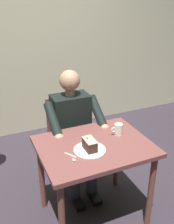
{
  "coord_description": "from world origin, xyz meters",
  "views": [
    {
      "loc": [
        0.78,
        1.62,
        1.87
      ],
      "look_at": [
        0.02,
        -0.1,
        1.01
      ],
      "focal_mm": 41.62,
      "sensor_mm": 36.0,
      "label": 1
    }
  ],
  "objects_px": {
    "chair": "(68,135)",
    "dessert_spoon": "(72,158)",
    "dining_table": "(94,156)",
    "cake_slice": "(90,144)",
    "seated_person": "(74,131)",
    "coffee_cup": "(118,129)"
  },
  "relations": [
    {
      "from": "dessert_spoon",
      "to": "dining_table",
      "type": "bearing_deg",
      "value": -155.12
    },
    {
      "from": "chair",
      "to": "dessert_spoon",
      "type": "distance_m",
      "value": 0.82
    },
    {
      "from": "dessert_spoon",
      "to": "coffee_cup",
      "type": "bearing_deg",
      "value": -160.19
    },
    {
      "from": "seated_person",
      "to": "cake_slice",
      "type": "height_order",
      "value": "seated_person"
    },
    {
      "from": "coffee_cup",
      "to": "dining_table",
      "type": "bearing_deg",
      "value": 14.94
    },
    {
      "from": "dining_table",
      "to": "chair",
      "type": "xyz_separation_m",
      "value": [
        0.0,
        -0.64,
        -0.14
      ]
    },
    {
      "from": "seated_person",
      "to": "dessert_spoon",
      "type": "height_order",
      "value": "seated_person"
    },
    {
      "from": "dining_table",
      "to": "cake_slice",
      "type": "xyz_separation_m",
      "value": [
        0.07,
        0.07,
        0.16
      ]
    },
    {
      "from": "dining_table",
      "to": "cake_slice",
      "type": "height_order",
      "value": "cake_slice"
    },
    {
      "from": "dining_table",
      "to": "dessert_spoon",
      "type": "relative_size",
      "value": 6.54
    },
    {
      "from": "dining_table",
      "to": "chair",
      "type": "height_order",
      "value": "chair"
    },
    {
      "from": "seated_person",
      "to": "chair",
      "type": "bearing_deg",
      "value": -90.0
    },
    {
      "from": "chair",
      "to": "dessert_spoon",
      "type": "height_order",
      "value": "chair"
    },
    {
      "from": "chair",
      "to": "cake_slice",
      "type": "bearing_deg",
      "value": 84.15
    },
    {
      "from": "dining_table",
      "to": "coffee_cup",
      "type": "distance_m",
      "value": 0.31
    },
    {
      "from": "cake_slice",
      "to": "coffee_cup",
      "type": "distance_m",
      "value": 0.36
    },
    {
      "from": "chair",
      "to": "cake_slice",
      "type": "relative_size",
      "value": 6.79
    },
    {
      "from": "coffee_cup",
      "to": "chair",
      "type": "bearing_deg",
      "value": -65.77
    },
    {
      "from": "dining_table",
      "to": "cake_slice",
      "type": "bearing_deg",
      "value": 42.53
    },
    {
      "from": "dining_table",
      "to": "cake_slice",
      "type": "distance_m",
      "value": 0.19
    },
    {
      "from": "chair",
      "to": "dessert_spoon",
      "type": "relative_size",
      "value": 6.59
    },
    {
      "from": "seated_person",
      "to": "coffee_cup",
      "type": "bearing_deg",
      "value": 122.93
    }
  ]
}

